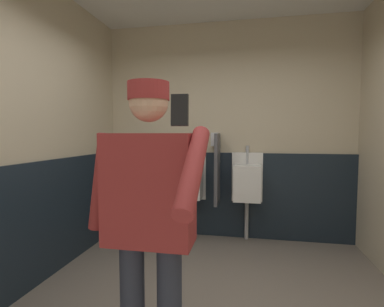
{
  "coord_description": "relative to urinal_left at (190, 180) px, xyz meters",
  "views": [
    {
      "loc": [
        0.28,
        -1.88,
        1.4
      ],
      "look_at": [
        -0.12,
        0.21,
        1.25
      ],
      "focal_mm": 26.9,
      "sensor_mm": 36.0,
      "label": 1
    }
  ],
  "objects": [
    {
      "name": "privacy_divider_panel",
      "position": [
        0.37,
        -0.07,
        0.17
      ],
      "size": [
        0.04,
        0.4,
        0.9
      ],
      "primitive_type": "cube",
      "color": "#4C4C51"
    },
    {
      "name": "person",
      "position": [
        0.22,
        -2.22,
        0.21
      ],
      "size": [
        0.7,
        0.6,
        1.67
      ],
      "color": "#2D3342",
      "rests_on": "ground_plane"
    },
    {
      "name": "urinal_middle",
      "position": [
        0.75,
        0.0,
        0.0
      ],
      "size": [
        0.4,
        0.34,
        1.24
      ],
      "color": "white",
      "rests_on": "ground_plane"
    },
    {
      "name": "urinal_left",
      "position": [
        0.0,
        0.0,
        0.0
      ],
      "size": [
        0.4,
        0.34,
        1.24
      ],
      "color": "white",
      "rests_on": "ground_plane"
    },
    {
      "name": "cell_phone",
      "position": [
        0.52,
        -2.73,
        0.7
      ],
      "size": [
        0.06,
        0.03,
        0.11
      ],
      "primitive_type": "cube",
      "rotation": [
        -0.05,
        0.0,
        0.02
      ],
      "color": "black"
    },
    {
      "name": "wainscot_band_back",
      "position": [
        0.47,
        0.14,
        -0.21
      ],
      "size": [
        3.25,
        0.03,
        1.14
      ],
      "primitive_type": "cube",
      "color": "#19232D",
      "rests_on": "ground_plane"
    },
    {
      "name": "wall_back",
      "position": [
        0.47,
        0.22,
        0.66
      ],
      "size": [
        3.85,
        0.12,
        2.87
      ],
      "primitive_type": "cube",
      "color": "beige",
      "rests_on": "ground_plane"
    },
    {
      "name": "wainscot_band_left",
      "position": [
        -1.14,
        -1.83,
        -0.21
      ],
      "size": [
        0.03,
        3.97,
        1.14
      ],
      "primitive_type": "cube",
      "color": "#19232D",
      "rests_on": "ground_plane"
    },
    {
      "name": "soap_dispenser",
      "position": [
        0.32,
        0.12,
        0.54
      ],
      "size": [
        0.1,
        0.07,
        0.18
      ],
      "primitive_type": "cube",
      "color": "silver"
    }
  ]
}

